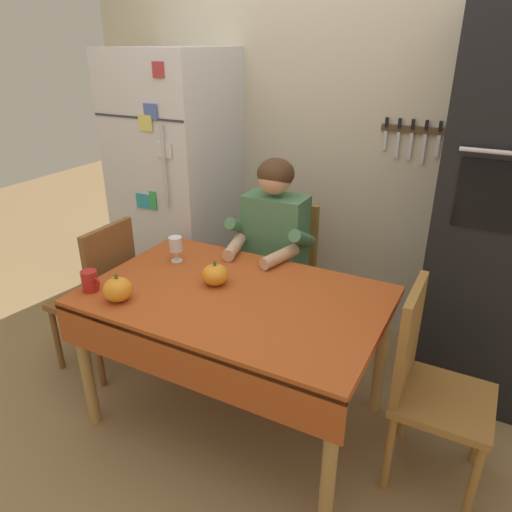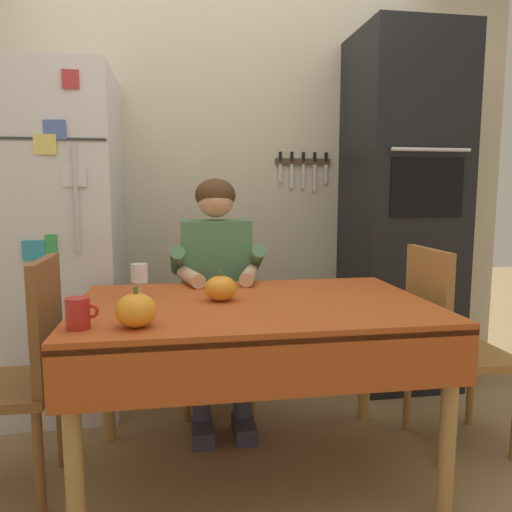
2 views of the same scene
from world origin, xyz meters
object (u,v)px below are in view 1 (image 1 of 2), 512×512
at_px(refrigerator, 178,189).
at_px(pumpkin_large, 215,275).
at_px(chair_left_side, 102,292).
at_px(chair_behind_person, 283,269).
at_px(seated_person, 270,247).
at_px(wall_oven, 503,210).
at_px(coffee_mug, 90,281).
at_px(pumpkin_medium, 118,289).
at_px(chair_right_side, 428,380).
at_px(wine_glass, 176,245).
at_px(dining_table, 233,311).

xyz_separation_m(refrigerator, pumpkin_large, (0.82, -0.82, -0.11)).
height_order(refrigerator, chair_left_side, refrigerator).
xyz_separation_m(chair_behind_person, seated_person, (0.00, -0.19, 0.23)).
bearing_deg(wall_oven, chair_behind_person, -173.54).
bearing_deg(refrigerator, coffee_mug, -74.17).
bearing_deg(coffee_mug, pumpkin_medium, -2.75).
height_order(chair_behind_person, chair_left_side, same).
bearing_deg(refrigerator, chair_right_side, -22.79).
bearing_deg(refrigerator, wine_glass, -54.80).
bearing_deg(refrigerator, chair_left_side, -86.67).
relative_size(chair_right_side, wine_glass, 6.61).
bearing_deg(pumpkin_medium, wine_glass, 92.53).
bearing_deg(dining_table, chair_left_side, 177.61).
xyz_separation_m(refrigerator, dining_table, (0.95, -0.88, -0.24)).
bearing_deg(wine_glass, pumpkin_large, -21.20).
height_order(wall_oven, seated_person, wall_oven).
xyz_separation_m(wall_oven, chair_behind_person, (-1.15, -0.13, -0.54)).
relative_size(wall_oven, pumpkin_medium, 15.60).
distance_m(wall_oven, chair_right_side, 0.99).
height_order(chair_behind_person, seated_person, seated_person).
xyz_separation_m(chair_right_side, pumpkin_medium, (-1.34, -0.39, 0.29)).
height_order(dining_table, chair_right_side, chair_right_side).
height_order(chair_right_side, coffee_mug, chair_right_side).
xyz_separation_m(dining_table, coffee_mug, (-0.62, -0.27, 0.14)).
relative_size(chair_right_side, chair_left_side, 1.00).
bearing_deg(wine_glass, refrigerator, 125.20).
height_order(chair_behind_person, pumpkin_large, chair_behind_person).
height_order(dining_table, pumpkin_large, pumpkin_large).
height_order(wall_oven, coffee_mug, wall_oven).
xyz_separation_m(chair_behind_person, chair_left_side, (-0.80, -0.76, 0.00)).
height_order(seated_person, chair_right_side, seated_person).
bearing_deg(chair_right_side, dining_table, -173.32).
relative_size(wall_oven, chair_left_side, 2.26).
distance_m(dining_table, chair_left_side, 0.91).
bearing_deg(pumpkin_large, chair_right_side, 2.45).
distance_m(chair_left_side, pumpkin_medium, 0.63).
distance_m(dining_table, pumpkin_medium, 0.54).
bearing_deg(seated_person, coffee_mug, -120.82).
relative_size(dining_table, chair_right_side, 1.51).
bearing_deg(chair_behind_person, pumpkin_large, -92.46).
bearing_deg(pumpkin_medium, refrigerator, 113.67).
height_order(chair_left_side, pumpkin_medium, chair_left_side).
bearing_deg(chair_right_side, seated_person, 153.52).
distance_m(chair_left_side, wine_glass, 0.57).
relative_size(coffee_mug, wine_glass, 0.74).
relative_size(chair_right_side, pumpkin_large, 7.13).
height_order(refrigerator, seated_person, refrigerator).
distance_m(dining_table, chair_behind_person, 0.81).
xyz_separation_m(chair_right_side, coffee_mug, (-1.52, -0.38, 0.28)).
distance_m(refrigerator, pumpkin_medium, 1.28).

